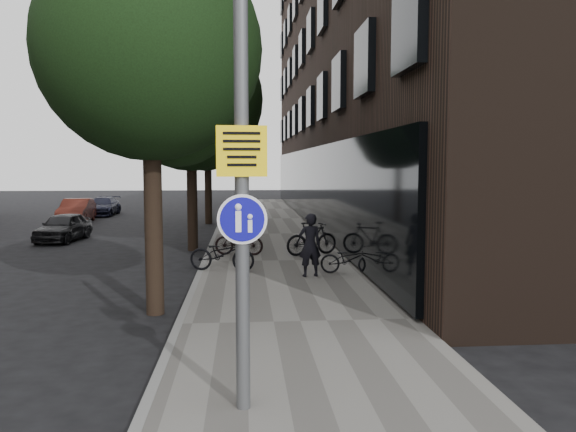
{
  "coord_description": "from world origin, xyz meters",
  "views": [
    {
      "loc": [
        -0.78,
        -6.87,
        3.04
      ],
      "look_at": [
        0.1,
        4.35,
        2.0
      ],
      "focal_mm": 35.0,
      "sensor_mm": 36.0,
      "label": 1
    }
  ],
  "objects": [
    {
      "name": "ground",
      "position": [
        0.0,
        0.0,
        0.0
      ],
      "size": [
        120.0,
        120.0,
        0.0
      ],
      "primitive_type": "plane",
      "color": "black",
      "rests_on": "ground"
    },
    {
      "name": "parked_bike_curb_near",
      "position": [
        -1.4,
        8.44,
        0.6
      ],
      "size": [
        1.92,
        1.06,
        0.96
      ],
      "primitive_type": "imported",
      "rotation": [
        0.0,
        0.0,
        1.32
      ],
      "color": "black",
      "rests_on": "sidewalk"
    },
    {
      "name": "building_right_dark_brick",
      "position": [
        8.5,
        22.0,
        9.0
      ],
      "size": [
        12.0,
        40.0,
        18.0
      ],
      "primitive_type": "cube",
      "color": "black",
      "rests_on": "ground"
    },
    {
      "name": "curb_edge",
      "position": [
        -2.0,
        10.0,
        0.07
      ],
      "size": [
        0.15,
        60.0,
        0.13
      ],
      "primitive_type": "cube",
      "color": "slate",
      "rests_on": "ground"
    },
    {
      "name": "parked_bike_facade_far",
      "position": [
        1.39,
        10.93,
        0.66
      ],
      "size": [
        1.85,
        1.08,
        1.07
      ],
      "primitive_type": "imported",
      "rotation": [
        0.0,
        0.0,
        1.92
      ],
      "color": "black",
      "rests_on": "sidewalk"
    },
    {
      "name": "sidewalk",
      "position": [
        0.25,
        10.0,
        0.06
      ],
      "size": [
        4.5,
        60.0,
        0.12
      ],
      "primitive_type": "cube",
      "color": "slate",
      "rests_on": "ground"
    },
    {
      "name": "parked_car_mid",
      "position": [
        -9.49,
        23.01,
        0.63
      ],
      "size": [
        1.6,
        3.89,
        1.25
      ],
      "primitive_type": "imported",
      "rotation": [
        0.0,
        0.0,
        0.07
      ],
      "color": "#5C231A",
      "rests_on": "ground"
    },
    {
      "name": "street_tree_mid",
      "position": [
        -2.53,
        13.14,
        5.11
      ],
      "size": [
        5.0,
        5.0,
        7.8
      ],
      "color": "black",
      "rests_on": "ground"
    },
    {
      "name": "parked_bike_curb_far",
      "position": [
        -0.96,
        11.09,
        0.59
      ],
      "size": [
        1.64,
        0.77,
        0.95
      ],
      "primitive_type": "imported",
      "rotation": [
        0.0,
        0.0,
        1.36
      ],
      "color": "black",
      "rests_on": "sidewalk"
    },
    {
      "name": "street_tree_near",
      "position": [
        -2.53,
        4.64,
        5.11
      ],
      "size": [
        4.4,
        4.4,
        7.5
      ],
      "color": "black",
      "rests_on": "ground"
    },
    {
      "name": "parked_bike_facade_near",
      "position": [
        2.0,
        7.76,
        0.52
      ],
      "size": [
        1.6,
        0.88,
        0.8
      ],
      "primitive_type": "imported",
      "rotation": [
        0.0,
        0.0,
        1.33
      ],
      "color": "black",
      "rests_on": "sidewalk"
    },
    {
      "name": "signpost",
      "position": [
        -0.81,
        -0.33,
        2.65
      ],
      "size": [
        0.58,
        0.17,
        5.02
      ],
      "rotation": [
        0.0,
        0.0,
        0.02
      ],
      "color": "#595B5E",
      "rests_on": "sidewalk"
    },
    {
      "name": "parked_car_near",
      "position": [
        -7.94,
        15.88,
        0.56
      ],
      "size": [
        1.68,
        3.43,
        1.13
      ],
      "primitive_type": "imported",
      "rotation": [
        0.0,
        0.0,
        -0.11
      ],
      "color": "black",
      "rests_on": "ground"
    },
    {
      "name": "parked_car_far",
      "position": [
        -9.18,
        27.29,
        0.55
      ],
      "size": [
        1.53,
        3.76,
        1.09
      ],
      "primitive_type": "imported",
      "rotation": [
        0.0,
        0.0,
        -0.0
      ],
      "color": "#1A1C2F",
      "rests_on": "ground"
    },
    {
      "name": "pedestrian",
      "position": [
        0.92,
        7.5,
        0.95
      ],
      "size": [
        0.66,
        0.5,
        1.65
      ],
      "primitive_type": "imported",
      "rotation": [
        0.0,
        0.0,
        3.33
      ],
      "color": "black",
      "rests_on": "sidewalk"
    },
    {
      "name": "street_tree_far",
      "position": [
        -2.53,
        22.14,
        5.11
      ],
      "size": [
        5.0,
        5.0,
        7.8
      ],
      "color": "black",
      "rests_on": "ground"
    }
  ]
}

